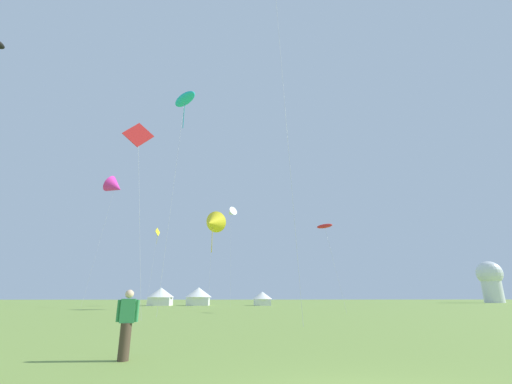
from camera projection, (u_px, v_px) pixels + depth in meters
name	position (u px, v px, depth m)	size (l,w,h in m)	color
kite_white_delta	(231.00, 213.00, 66.05)	(2.62, 2.65, 18.13)	white
kite_cyan_parafoil	(185.00, 99.00, 34.98)	(3.14, 3.43, 21.36)	#1EB7CC
kite_red_parafoil	(325.00, 226.00, 37.47)	(1.97, 3.39, 9.23)	red
kite_yellow_diamond	(157.00, 234.00, 55.89)	(0.66, 2.23, 12.40)	yellow
kite_yellow_delta	(213.00, 223.00, 46.01)	(3.80, 3.93, 12.80)	yellow
kite_red_diamond	(138.00, 136.00, 29.33)	(3.47, 2.34, 16.10)	red
kite_magenta_delta	(115.00, 187.00, 56.23)	(4.22, 3.25, 20.60)	#E02DA3
person_spectator	(126.00, 325.00, 8.88)	(0.57, 0.28, 1.73)	#473828
festival_tent_center	(161.00, 296.00, 63.05)	(4.86, 4.86, 3.16)	white
festival_tent_left	(198.00, 295.00, 63.42)	(4.96, 4.96, 3.22)	white
festival_tent_right	(262.00, 298.00, 63.91)	(3.79, 3.79, 2.46)	white
observatory_dome	(490.00, 279.00, 92.33)	(6.40, 6.40, 10.80)	white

